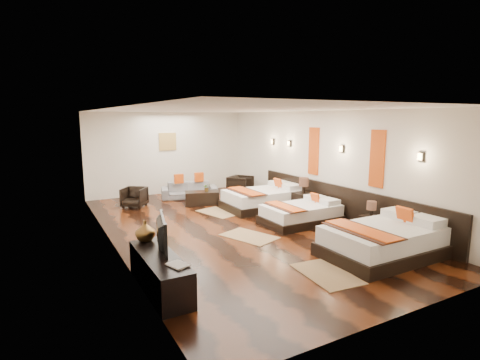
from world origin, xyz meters
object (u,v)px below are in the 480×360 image
armchair_left (134,197)px  table_plant (207,188)px  tv_console (160,272)px  sofa (189,190)px  coffee_table (202,198)px  nightstand_b (303,200)px  book (171,267)px  armchair_right (241,186)px  bed_mid (302,213)px  bed_near (385,240)px  bed_far (264,199)px  nightstand_a (371,223)px  tv (157,234)px  figurine (145,231)px

armchair_left → table_plant: (2.02, -0.71, 0.22)m
tv_console → sofa: (2.82, 6.02, -0.01)m
coffee_table → table_plant: table_plant is taller
nightstand_b → book: bearing=-146.0°
table_plant → armchair_right: bearing=23.5°
sofa → bed_mid: bearing=-56.2°
coffee_table → bed_near: bearing=-76.3°
book → bed_far: bearing=45.0°
nightstand_a → table_plant: size_ratio=3.26×
book → coffee_table: 6.23m
tv_console → coffee_table: tv_console is taller
bed_far → sofa: bed_far is taller
bed_far → table_plant: 1.80m
tv_console → book: size_ratio=5.81×
tv → armchair_left: size_ratio=1.45×
book → armchair_right: size_ratio=0.42×
bed_mid → coffee_table: 3.39m
nightstand_b → armchair_right: bearing=98.9°
nightstand_a → figurine: 4.98m
nightstand_a → tv_console: nightstand_a is taller
bed_near → sofa: bearing=101.7°
armchair_right → coffee_table: armchair_right is taller
coffee_table → figurine: bearing=-123.9°
bed_far → tv: 5.39m
armchair_left → table_plant: size_ratio=2.71×
bed_mid → book: bed_mid is taller
armchair_right → tv_console: bearing=-164.7°
armchair_right → table_plant: armchair_right is taller
tv_console → nightstand_a: bearing=4.0°
book → armchair_left: 6.27m
nightstand_a → coffee_table: nightstand_a is taller
tv_console → table_plant: 5.74m
bed_mid → book: size_ratio=6.18×
bed_near → bed_far: 4.31m
nightstand_b → sofa: 3.89m
bed_far → nightstand_a: bearing=-77.2°
nightstand_a → figurine: (-4.95, 0.43, 0.45)m
bed_mid → bed_far: 1.76m
bed_near → armchair_right: bearing=87.3°
coffee_table → sofa: bearing=90.0°
armchair_left → coffee_table: size_ratio=0.65×
bed_near → sofa: (-1.38, 6.70, -0.05)m
nightstand_b → coffee_table: (-2.13, 2.21, -0.14)m
nightstand_b → book: 5.97m
nightstand_a → bed_mid: bearing=116.3°
figurine → bed_mid: bearing=14.6°
tv_console → armchair_right: (4.50, 5.58, 0.06)m
tv → nightstand_a: bearing=-75.1°
nightstand_a → table_plant: (-1.99, 4.57, 0.25)m
tv_console → book: book is taller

